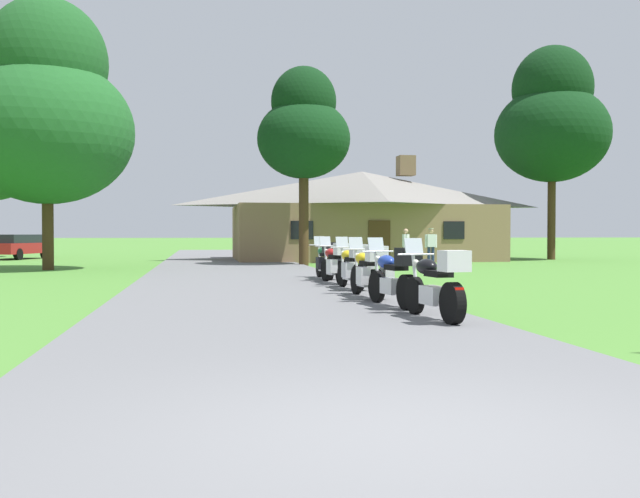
# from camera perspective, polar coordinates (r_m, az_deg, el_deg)

# --- Properties ---
(ground_plane) EXTENTS (500.00, 500.00, 0.00)m
(ground_plane) POSITION_cam_1_polar(r_m,az_deg,el_deg) (24.81, -6.35, -2.10)
(ground_plane) COLOR #4C8433
(asphalt_driveway) EXTENTS (6.40, 80.00, 0.06)m
(asphalt_driveway) POSITION_cam_1_polar(r_m,az_deg,el_deg) (22.81, -6.09, -2.32)
(asphalt_driveway) COLOR slate
(asphalt_driveway) RESTS_ON ground
(motorcycle_black_nearest_to_camera) EXTENTS (0.70, 2.08, 1.30)m
(motorcycle_black_nearest_to_camera) POSITION_cam_1_polar(r_m,az_deg,el_deg) (11.54, 9.26, -2.83)
(motorcycle_black_nearest_to_camera) COLOR black
(motorcycle_black_nearest_to_camera) RESTS_ON asphalt_driveway
(motorcycle_blue_second_in_row) EXTENTS (0.76, 2.08, 1.30)m
(motorcycle_blue_second_in_row) POSITION_cam_1_polar(r_m,az_deg,el_deg) (13.52, 5.94, -2.23)
(motorcycle_blue_second_in_row) COLOR black
(motorcycle_blue_second_in_row) RESTS_ON asphalt_driveway
(motorcycle_yellow_third_in_row) EXTENTS (0.80, 2.08, 1.30)m
(motorcycle_yellow_third_in_row) POSITION_cam_1_polar(r_m,az_deg,el_deg) (15.34, 3.93, -1.86)
(motorcycle_yellow_third_in_row) COLOR black
(motorcycle_yellow_third_in_row) RESTS_ON asphalt_driveway
(motorcycle_yellow_fourth_in_row) EXTENTS (0.80, 2.08, 1.30)m
(motorcycle_yellow_fourth_in_row) POSITION_cam_1_polar(r_m,az_deg,el_deg) (17.65, 2.64, -1.46)
(motorcycle_yellow_fourth_in_row) COLOR black
(motorcycle_yellow_fourth_in_row) RESTS_ON asphalt_driveway
(motorcycle_red_fifth_in_row) EXTENTS (0.89, 2.08, 1.30)m
(motorcycle_red_fifth_in_row) POSITION_cam_1_polar(r_m,az_deg,el_deg) (19.79, 1.29, -1.17)
(motorcycle_red_fifth_in_row) COLOR black
(motorcycle_red_fifth_in_row) RESTS_ON asphalt_driveway
(motorcycle_green_farthest_in_row) EXTENTS (0.75, 2.08, 1.30)m
(motorcycle_green_farthest_in_row) POSITION_cam_1_polar(r_m,az_deg,el_deg) (21.73, 0.47, -0.96)
(motorcycle_green_farthest_in_row) COLOR black
(motorcycle_green_farthest_in_row) RESTS_ON asphalt_driveway
(stone_lodge) EXTENTS (14.65, 8.22, 5.76)m
(stone_lodge) POSITION_cam_1_polar(r_m,az_deg,el_deg) (39.43, 3.36, 2.76)
(stone_lodge) COLOR #896B4C
(stone_lodge) RESTS_ON ground
(bystander_white_shirt_near_lodge) EXTENTS (0.38, 0.47, 1.67)m
(bystander_white_shirt_near_lodge) POSITION_cam_1_polar(r_m,az_deg,el_deg) (32.19, 6.85, 0.31)
(bystander_white_shirt_near_lodge) COLOR #75664C
(bystander_white_shirt_near_lodge) RESTS_ON ground
(bystander_white_shirt_beside_signpost) EXTENTS (0.55, 0.23, 1.69)m
(bystander_white_shirt_beside_signpost) POSITION_cam_1_polar(r_m,az_deg,el_deg) (31.82, 8.81, 0.32)
(bystander_white_shirt_beside_signpost) COLOR navy
(bystander_white_shirt_beside_signpost) RESTS_ON ground
(tree_left_near) EXTENTS (6.76, 6.76, 10.72)m
(tree_left_near) POSITION_cam_1_polar(r_m,az_deg,el_deg) (30.72, -20.90, 10.23)
(tree_left_near) COLOR #422D19
(tree_left_near) RESTS_ON ground
(tree_by_lodge_front) EXTENTS (4.20, 4.20, 8.96)m
(tree_by_lodge_front) POSITION_cam_1_polar(r_m,az_deg,el_deg) (32.68, -1.31, 9.56)
(tree_by_lodge_front) COLOR #422D19
(tree_by_lodge_front) RESTS_ON ground
(tree_right_of_lodge) EXTENTS (6.30, 6.30, 11.89)m
(tree_right_of_lodge) POSITION_cam_1_polar(r_m,az_deg,el_deg) (42.51, 17.98, 9.69)
(tree_right_of_lodge) COLOR #422D19
(tree_right_of_lodge) RESTS_ON ground
(parked_red_suv_far_left) EXTENTS (3.05, 4.93, 1.40)m
(parked_red_suv_far_left) POSITION_cam_1_polar(r_m,az_deg,el_deg) (44.11, -22.95, 0.26)
(parked_red_suv_far_left) COLOR maroon
(parked_red_suv_far_left) RESTS_ON ground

